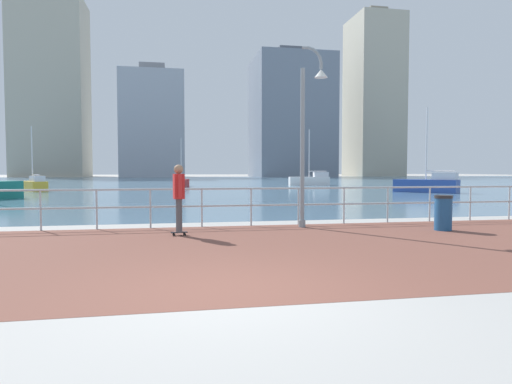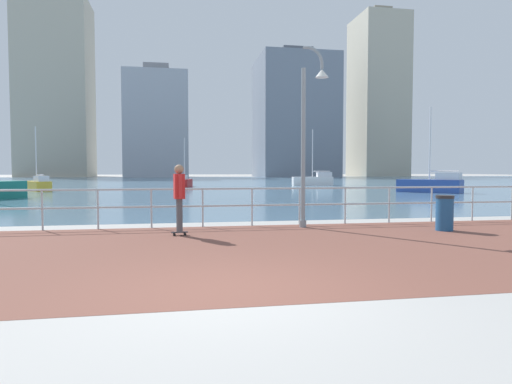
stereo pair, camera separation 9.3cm
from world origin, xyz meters
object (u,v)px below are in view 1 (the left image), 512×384
object	(u,v)px
skateboarder	(179,193)
trash_bin	(443,213)
sailboat_gray	(310,180)
sailboat_blue	(181,182)
sailboat_teal	(428,184)
lamppost	(308,128)
sailboat_navy	(33,185)

from	to	relation	value
skateboarder	trash_bin	size ratio (longest dim) A/B	1.85
trash_bin	sailboat_gray	distance (m)	33.69
trash_bin	skateboarder	bearing A→B (deg)	177.20
trash_bin	sailboat_gray	world-z (taller)	sailboat_gray
skateboarder	trash_bin	distance (m)	6.88
sailboat_gray	sailboat_blue	bearing A→B (deg)	-173.23
sailboat_teal	sailboat_blue	distance (m)	21.80
trash_bin	sailboat_blue	size ratio (longest dim) A/B	0.20
lamppost	skateboarder	xyz separation A→B (m)	(-3.50, -0.84, -1.71)
sailboat_navy	skateboarder	bearing A→B (deg)	-66.89
trash_bin	sailboat_blue	distance (m)	32.05
sailboat_gray	sailboat_teal	bearing A→B (deg)	-76.15
lamppost	skateboarder	size ratio (longest dim) A/B	2.88
skateboarder	sailboat_gray	bearing A→B (deg)	67.23
lamppost	sailboat_navy	world-z (taller)	lamppost
lamppost	trash_bin	distance (m)	4.21
sailboat_blue	sailboat_navy	size ratio (longest dim) A/B	0.95
skateboarder	trash_bin	bearing A→B (deg)	-2.80
sailboat_gray	sailboat_blue	world-z (taller)	sailboat_gray
sailboat_navy	sailboat_gray	bearing A→B (deg)	18.36
skateboarder	sailboat_teal	world-z (taller)	sailboat_teal
trash_bin	sailboat_navy	bearing A→B (deg)	124.82
lamppost	sailboat_blue	world-z (taller)	lamppost
sailboat_gray	sailboat_teal	size ratio (longest dim) A/B	0.96
sailboat_gray	sailboat_teal	world-z (taller)	sailboat_teal
skateboarder	sailboat_gray	size ratio (longest dim) A/B	0.30
sailboat_blue	sailboat_navy	xyz separation A→B (m)	(-11.03, -6.47, 0.02)
sailboat_navy	sailboat_blue	bearing A→B (deg)	30.39
sailboat_blue	sailboat_teal	bearing A→B (deg)	-38.99
sailboat_gray	sailboat_navy	world-z (taller)	sailboat_gray
lamppost	sailboat_teal	bearing A→B (deg)	49.80
lamppost	skateboarder	bearing A→B (deg)	-166.58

